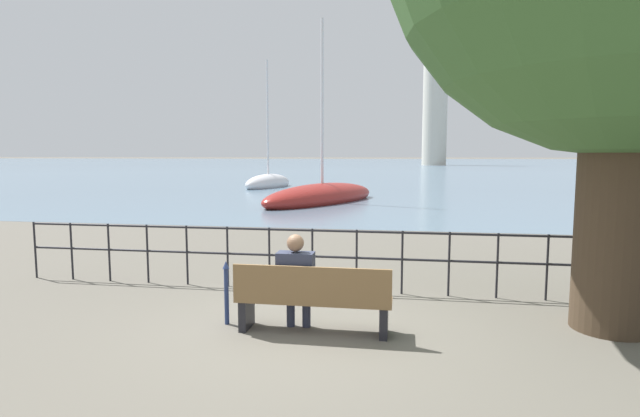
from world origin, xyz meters
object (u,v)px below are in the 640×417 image
object	(u,v)px
sailboat_0	(635,192)
sailboat_2	(268,183)
harbor_lighthouse	(435,107)
sailboat_1	(322,196)
park_bench	(313,300)
closed_umbrella	(226,289)
seated_person_left	(296,278)

from	to	relation	value
sailboat_0	sailboat_2	xyz separation A→B (m)	(-21.79, 4.91, 0.05)
sailboat_0	harbor_lighthouse	world-z (taller)	harbor_lighthouse
sailboat_1	sailboat_2	world-z (taller)	sailboat_2
sailboat_0	sailboat_2	world-z (taller)	sailboat_2
park_bench	sailboat_1	world-z (taller)	sailboat_1
park_bench	closed_umbrella	size ratio (longest dim) A/B	2.30
seated_person_left	sailboat_1	size ratio (longest dim) A/B	0.14
park_bench	sailboat_2	distance (m)	29.26
sailboat_0	harbor_lighthouse	xyz separation A→B (m)	(-5.43, 87.09, 12.78)
park_bench	sailboat_2	size ratio (longest dim) A/B	0.22
park_bench	harbor_lighthouse	distance (m)	111.27
seated_person_left	closed_umbrella	bearing A→B (deg)	175.36
sailboat_0	closed_umbrella	bearing A→B (deg)	-140.92
closed_umbrella	sailboat_0	bearing A→B (deg)	57.33
seated_person_left	sailboat_1	xyz separation A→B (m)	(-2.47, 17.51, -0.41)
sailboat_0	seated_person_left	bearing A→B (deg)	-139.08
sailboat_0	sailboat_2	distance (m)	22.34
seated_person_left	sailboat_2	xyz separation A→B (m)	(-8.01, 28.00, -0.37)
seated_person_left	sailboat_2	bearing A→B (deg)	105.97
seated_person_left	closed_umbrella	world-z (taller)	seated_person_left
sailboat_0	park_bench	bearing A→B (deg)	-138.57
seated_person_left	closed_umbrella	distance (m)	1.00
closed_umbrella	sailboat_1	xyz separation A→B (m)	(-1.49, 17.43, -0.19)
park_bench	sailboat_0	size ratio (longest dim) A/B	0.23
seated_person_left	harbor_lighthouse	xyz separation A→B (m)	(8.35, 110.18, 12.35)
sailboat_2	harbor_lighthouse	distance (m)	84.76
park_bench	seated_person_left	size ratio (longest dim) A/B	1.57
sailboat_1	harbor_lighthouse	world-z (taller)	harbor_lighthouse
sailboat_0	sailboat_2	size ratio (longest dim) A/B	0.94
park_bench	sailboat_2	world-z (taller)	sailboat_2
seated_person_left	harbor_lighthouse	size ratio (longest dim) A/B	0.05
seated_person_left	sailboat_0	size ratio (longest dim) A/B	0.15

